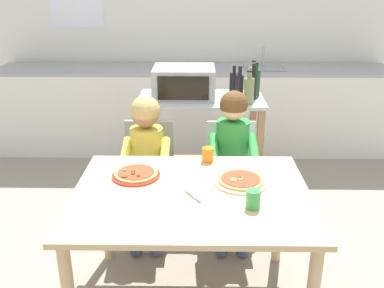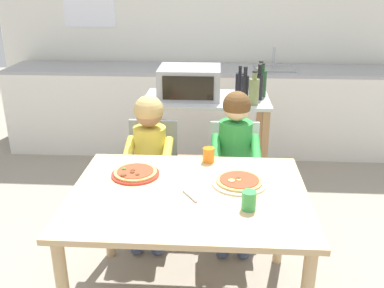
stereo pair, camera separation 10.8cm
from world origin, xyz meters
name	(u,v)px [view 1 (the left image)]	position (x,y,z in m)	size (l,w,h in m)	color
ground_plane	(193,207)	(0.00, 1.10, 0.00)	(10.98, 10.98, 0.00)	gray
back_wall_tiled	(195,17)	(-0.01, 2.80, 1.35)	(4.54, 0.14, 2.70)	white
kitchen_counter	(195,109)	(0.00, 2.39, 0.44)	(4.08, 0.60, 1.08)	silver
kitchen_island_cart	(201,136)	(0.06, 1.18, 0.59)	(0.95, 0.53, 0.90)	#B7BABF
toaster_oven	(184,82)	(-0.07, 1.20, 1.02)	(0.46, 0.39, 0.23)	#999BA0
bottle_squat_spirits	(239,87)	(0.34, 1.09, 1.01)	(0.06, 0.06, 0.26)	black
bottle_clear_vinegar	(234,84)	(0.31, 1.22, 1.00)	(0.07, 0.07, 0.24)	black
bottle_dark_olive_oil	(253,78)	(0.48, 1.39, 1.01)	(0.07, 0.07, 0.24)	olive
bottle_tall_green_wine	(256,82)	(0.48, 1.25, 1.01)	(0.06, 0.06, 0.25)	#1E4723
bottle_slim_sauce	(253,85)	(0.45, 1.15, 1.01)	(0.06, 0.06, 0.26)	black
bottle_brown_beer	(249,90)	(0.40, 1.02, 1.01)	(0.07, 0.07, 0.24)	olive
dining_table	(191,208)	(0.00, 0.00, 0.63)	(1.24, 0.95, 0.72)	tan
dining_chair_left	(149,170)	(-0.31, 0.77, 0.48)	(0.36, 0.36, 0.81)	gray
dining_chair_right	(231,171)	(0.27, 0.77, 0.48)	(0.36, 0.36, 0.81)	silver
child_in_yellow_shirt	(146,152)	(-0.31, 0.65, 0.67)	(0.32, 0.42, 1.02)	#424C6B
child_in_green_shirt	(233,152)	(0.27, 0.65, 0.68)	(0.32, 0.42, 1.06)	#424C6B
pizza_plate_red_rimmed	(136,174)	(-0.31, 0.18, 0.73)	(0.27, 0.27, 0.03)	red
pizza_plate_cream	(241,181)	(0.27, 0.11, 0.73)	(0.30, 0.30, 0.03)	beige
drinking_cup_green	(253,199)	(0.30, -0.16, 0.77)	(0.07, 0.07, 0.09)	green
drinking_cup_orange	(208,155)	(0.09, 0.40, 0.76)	(0.07, 0.07, 0.09)	orange
serving_spoon	(193,196)	(0.01, -0.06, 0.73)	(0.01, 0.01, 0.14)	#B7BABF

